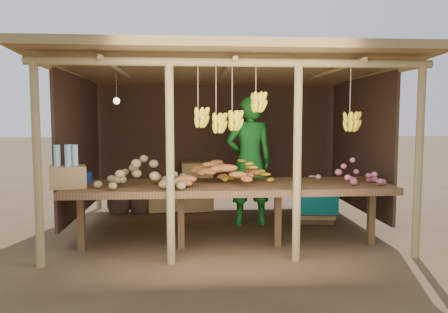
{
  "coord_description": "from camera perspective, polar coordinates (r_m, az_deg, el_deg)",
  "views": [
    {
      "loc": [
        -0.47,
        -6.23,
        1.61
      ],
      "look_at": [
        0.0,
        0.0,
        1.05
      ],
      "focal_mm": 35.0,
      "sensor_mm": 36.0,
      "label": 1
    }
  ],
  "objects": [
    {
      "name": "ground",
      "position": [
        6.45,
        0.0,
        -9.33
      ],
      "size": [
        60.0,
        60.0,
        0.0
      ],
      "primitive_type": "plane",
      "color": "brown",
      "rests_on": "ground"
    },
    {
      "name": "stall_structure",
      "position": [
        6.27,
        0.46,
        7.94
      ],
      "size": [
        4.7,
        3.5,
        2.43
      ],
      "color": "#A18753",
      "rests_on": "ground"
    },
    {
      "name": "counter",
      "position": [
        5.37,
        0.77,
        -4.22
      ],
      "size": [
        3.9,
        1.05,
        0.8
      ],
      "color": "brown",
      "rests_on": "ground"
    },
    {
      "name": "potato_heap",
      "position": [
        5.19,
        -10.44,
        -1.9
      ],
      "size": [
        1.19,
        0.98,
        0.37
      ],
      "primitive_type": null,
      "rotation": [
        0.0,
        0.0,
        -0.41
      ],
      "color": "olive",
      "rests_on": "counter"
    },
    {
      "name": "sweet_potato_heap",
      "position": [
        5.28,
        0.08,
        -1.73
      ],
      "size": [
        1.21,
        0.85,
        0.36
      ],
      "primitive_type": null,
      "rotation": [
        0.0,
        0.0,
        0.17
      ],
      "color": "#BB6530",
      "rests_on": "counter"
    },
    {
      "name": "onion_heap",
      "position": [
        5.46,
        15.81,
        -1.72
      ],
      "size": [
        0.91,
        0.65,
        0.36
      ],
      "primitive_type": null,
      "rotation": [
        0.0,
        0.0,
        0.21
      ],
      "color": "#B8596C",
      "rests_on": "counter"
    },
    {
      "name": "banana_pile",
      "position": [
        5.54,
        3.13,
        -1.49
      ],
      "size": [
        0.65,
        0.46,
        0.35
      ],
      "primitive_type": null,
      "rotation": [
        0.0,
        0.0,
        -0.18
      ],
      "color": "yellow",
      "rests_on": "counter"
    },
    {
      "name": "tomato_basin",
      "position": [
        5.78,
        -18.61,
        -2.43
      ],
      "size": [
        0.36,
        0.36,
        0.19
      ],
      "rotation": [
        0.0,
        0.0,
        0.24
      ],
      "color": "navy",
      "rests_on": "counter"
    },
    {
      "name": "bottle_box",
      "position": [
        5.37,
        -19.74,
        -1.8
      ],
      "size": [
        0.47,
        0.41,
        0.5
      ],
      "color": "#A17E48",
      "rests_on": "counter"
    },
    {
      "name": "vendor",
      "position": [
        6.52,
        3.35,
        -0.56
      ],
      "size": [
        0.75,
        0.53,
        1.93
      ],
      "primitive_type": "imported",
      "rotation": [
        0.0,
        0.0,
        3.25
      ],
      "color": "#1B7C26",
      "rests_on": "ground"
    },
    {
      "name": "tarp_crate",
      "position": [
        6.95,
        11.57,
        -5.84
      ],
      "size": [
        0.67,
        0.6,
        0.73
      ],
      "color": "brown",
      "rests_on": "ground"
    },
    {
      "name": "carton_stack",
      "position": [
        7.53,
        -5.04,
        -4.4
      ],
      "size": [
        1.13,
        0.48,
        0.83
      ],
      "color": "#A17E48",
      "rests_on": "ground"
    },
    {
      "name": "burlap_sacks",
      "position": [
        7.52,
        -12.2,
        -5.54
      ],
      "size": [
        0.76,
        0.4,
        0.54
      ],
      "color": "#412B1E",
      "rests_on": "ground"
    }
  ]
}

